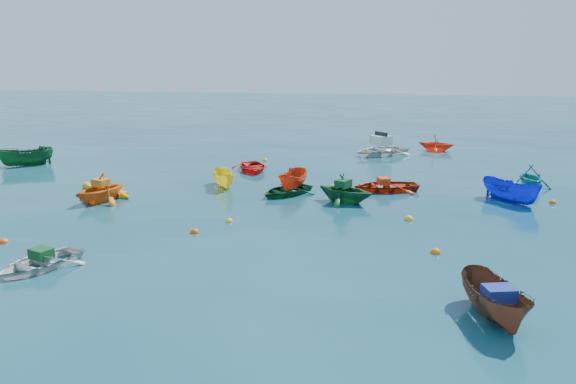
# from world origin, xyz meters

# --- Properties ---
(ground) EXTENTS (160.00, 160.00, 0.00)m
(ground) POSITION_xyz_m (0.00, 0.00, 0.00)
(ground) COLOR #093243
(ground) RESTS_ON ground
(dinghy_white_near) EXTENTS (2.93, 3.37, 0.58)m
(dinghy_white_near) POSITION_xyz_m (-6.34, -4.68, 0.00)
(dinghy_white_near) COLOR beige
(dinghy_white_near) RESTS_ON ground
(sampan_brown_mid) EXTENTS (1.85, 3.17, 1.15)m
(sampan_brown_mid) POSITION_xyz_m (7.14, -6.01, 0.00)
(sampan_brown_mid) COLOR #57321F
(sampan_brown_mid) RESTS_ON ground
(dinghy_orange_w) EXTENTS (3.18, 3.39, 1.43)m
(dinghy_orange_w) POSITION_xyz_m (-8.42, 3.36, 0.00)
(dinghy_orange_w) COLOR orange
(dinghy_orange_w) RESTS_ON ground
(sampan_yellow_mid) EXTENTS (1.95, 2.78, 1.01)m
(sampan_yellow_mid) POSITION_xyz_m (-3.66, 7.20, 0.00)
(sampan_yellow_mid) COLOR yellow
(sampan_yellow_mid) RESTS_ON ground
(dinghy_green_e) EXTENTS (3.36, 3.54, 0.60)m
(dinghy_green_e) POSITION_xyz_m (-0.27, 6.08, 0.00)
(dinghy_green_e) COLOR #114B26
(dinghy_green_e) RESTS_ON ground
(dinghy_cyan_se) EXTENTS (2.14, 2.46, 1.26)m
(dinghy_cyan_se) POSITION_xyz_m (11.72, 9.64, 0.00)
(dinghy_cyan_se) COLOR teal
(dinghy_cyan_se) RESTS_ON ground
(sampan_orange_n) EXTENTS (1.49, 3.01, 1.12)m
(sampan_orange_n) POSITION_xyz_m (-0.08, 7.11, 0.00)
(sampan_orange_n) COLOR red
(sampan_orange_n) RESTS_ON ground
(dinghy_green_n) EXTENTS (3.39, 3.21, 1.40)m
(dinghy_green_n) POSITION_xyz_m (2.62, 5.07, 0.00)
(dinghy_green_n) COLOR #135327
(dinghy_green_n) RESTS_ON ground
(dinghy_red_ne) EXTENTS (3.77, 3.15, 0.67)m
(dinghy_red_ne) POSITION_xyz_m (4.44, 7.70, 0.00)
(dinghy_red_ne) COLOR #A4290D
(dinghy_red_ne) RESTS_ON ground
(sampan_blue_far) EXTENTS (2.88, 3.01, 1.17)m
(sampan_blue_far) POSITION_xyz_m (10.12, 6.45, 0.00)
(sampan_blue_far) COLOR #1020D2
(sampan_blue_far) RESTS_ON ground
(dinghy_red_far) EXTENTS (3.14, 3.64, 0.63)m
(dinghy_red_far) POSITION_xyz_m (-3.19, 11.45, 0.00)
(dinghy_red_far) COLOR red
(dinghy_red_far) RESTS_ON ground
(dinghy_orange_far) EXTENTS (2.82, 2.59, 1.25)m
(dinghy_orange_far) POSITION_xyz_m (8.01, 20.47, 0.00)
(dinghy_orange_far) COLOR #F14016
(dinghy_orange_far) RESTS_ON ground
(sampan_green_far) EXTENTS (3.29, 2.98, 1.25)m
(sampan_green_far) POSITION_xyz_m (-17.15, 10.75, 0.00)
(sampan_green_far) COLOR #125124
(sampan_green_far) RESTS_ON ground
(kayak_yellow) EXTENTS (3.23, 2.18, 0.34)m
(kayak_yellow) POSITION_xyz_m (-8.89, 4.87, 0.00)
(kayak_yellow) COLOR orange
(kayak_yellow) RESTS_ON ground
(motorboat_white) EXTENTS (5.04, 4.93, 1.46)m
(motorboat_white) POSITION_xyz_m (4.16, 18.15, 0.00)
(motorboat_white) COLOR silver
(motorboat_white) RESTS_ON ground
(tarp_green_a) EXTENTS (0.82, 0.73, 0.33)m
(tarp_green_a) POSITION_xyz_m (-6.30, -4.59, 0.46)
(tarp_green_a) COLOR #11461E
(tarp_green_a) RESTS_ON dinghy_white_near
(tarp_blue_a) EXTENTS (0.85, 0.73, 0.36)m
(tarp_blue_a) POSITION_xyz_m (7.18, -6.15, 0.75)
(tarp_blue_a) COLOR navy
(tarp_blue_a) RESTS_ON sampan_brown_mid
(tarp_orange_a) EXTENTS (0.86, 0.76, 0.34)m
(tarp_orange_a) POSITION_xyz_m (-8.40, 3.40, 0.89)
(tarp_orange_a) COLOR orange
(tarp_orange_a) RESTS_ON dinghy_orange_w
(tarp_green_b) EXTENTS (0.81, 0.89, 0.35)m
(tarp_green_b) POSITION_xyz_m (2.53, 5.11, 0.88)
(tarp_green_b) COLOR #104323
(tarp_green_b) RESTS_ON dinghy_green_n
(tarp_orange_b) EXTENTS (0.68, 0.79, 0.32)m
(tarp_orange_b) POSITION_xyz_m (4.35, 7.67, 0.50)
(tarp_orange_b) COLOR red
(tarp_orange_b) RESTS_ON dinghy_red_ne
(buoy_or_a) EXTENTS (0.31, 0.31, 0.31)m
(buoy_or_a) POSITION_xyz_m (-9.06, -2.63, 0.00)
(buoy_or_a) COLOR #F2500D
(buoy_or_a) RESTS_ON ground
(buoy_ye_a) EXTENTS (0.30, 0.30, 0.30)m
(buoy_ye_a) POSITION_xyz_m (-1.79, 1.23, 0.00)
(buoy_ye_a) COLOR yellow
(buoy_ye_a) RESTS_ON ground
(buoy_or_b) EXTENTS (0.35, 0.35, 0.35)m
(buoy_or_b) POSITION_xyz_m (6.12, -1.21, 0.00)
(buoy_or_b) COLOR orange
(buoy_or_b) RESTS_ON ground
(buoy_or_c) EXTENTS (0.34, 0.34, 0.34)m
(buoy_or_c) POSITION_xyz_m (-2.69, -0.40, 0.00)
(buoy_or_c) COLOR #D7480B
(buoy_or_c) RESTS_ON ground
(buoy_ye_c) EXTENTS (0.37, 0.37, 0.37)m
(buoy_ye_c) POSITION_xyz_m (5.39, 2.69, 0.00)
(buoy_ye_c) COLOR gold
(buoy_ye_c) RESTS_ON ground
(buoy_or_d) EXTENTS (0.32, 0.32, 0.32)m
(buoy_or_d) POSITION_xyz_m (11.97, 6.49, 0.00)
(buoy_or_d) COLOR orange
(buoy_or_d) RESTS_ON ground
(buoy_ye_d) EXTENTS (0.34, 0.34, 0.34)m
(buoy_ye_d) POSITION_xyz_m (-3.08, 14.69, 0.00)
(buoy_ye_d) COLOR gold
(buoy_ye_d) RESTS_ON ground
(buoy_or_e) EXTENTS (0.33, 0.33, 0.33)m
(buoy_or_e) POSITION_xyz_m (1.81, 7.99, 0.00)
(buoy_or_e) COLOR orange
(buoy_or_e) RESTS_ON ground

